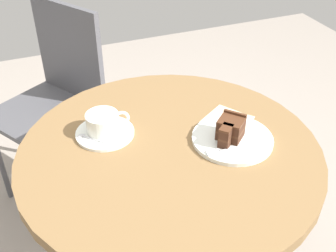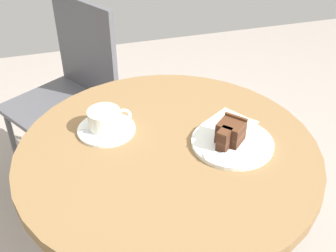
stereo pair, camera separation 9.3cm
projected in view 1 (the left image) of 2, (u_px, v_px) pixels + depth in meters
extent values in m
cylinder|color=brown|center=(170.00, 153.00, 1.18)|extent=(0.84, 0.84, 0.03)
cylinder|color=silver|center=(169.00, 232.00, 1.37)|extent=(0.07, 0.07, 0.63)
cylinder|color=silver|center=(105.00, 133.00, 1.21)|extent=(0.17, 0.17, 0.01)
cylinder|color=silver|center=(103.00, 123.00, 1.20)|extent=(0.09, 0.09, 0.06)
cylinder|color=beige|center=(102.00, 115.00, 1.18)|extent=(0.08, 0.08, 0.00)
torus|color=silver|center=(121.00, 119.00, 1.21)|extent=(0.05, 0.01, 0.05)
cube|color=silver|center=(96.00, 140.00, 1.18)|extent=(0.06, 0.06, 0.00)
ellipsoid|color=silver|center=(81.00, 136.00, 1.19)|extent=(0.02, 0.02, 0.00)
cylinder|color=silver|center=(232.00, 139.00, 1.19)|extent=(0.23, 0.23, 0.01)
cube|color=#422619|center=(230.00, 134.00, 1.18)|extent=(0.09, 0.09, 0.02)
cube|color=#422619|center=(225.00, 141.00, 1.15)|extent=(0.05, 0.05, 0.02)
cube|color=#4C2B19|center=(231.00, 129.00, 1.17)|extent=(0.09, 0.09, 0.01)
cube|color=#4C2B19|center=(226.00, 137.00, 1.14)|extent=(0.05, 0.05, 0.01)
cube|color=#422619|center=(231.00, 125.00, 1.16)|extent=(0.09, 0.09, 0.02)
cube|color=#422619|center=(226.00, 133.00, 1.13)|extent=(0.05, 0.05, 0.02)
cube|color=#4C2B19|center=(232.00, 120.00, 1.15)|extent=(0.09, 0.09, 0.01)
cube|color=#4C2B19|center=(226.00, 128.00, 1.12)|extent=(0.05, 0.05, 0.01)
cube|color=#4C2B19|center=(234.00, 122.00, 1.19)|extent=(0.05, 0.05, 0.07)
cube|color=silver|center=(240.00, 148.00, 1.14)|extent=(0.12, 0.02, 0.00)
cube|color=silver|center=(213.00, 153.00, 1.13)|extent=(0.04, 0.03, 0.00)
cube|color=beige|center=(227.00, 120.00, 1.27)|extent=(0.17, 0.17, 0.00)
cube|color=beige|center=(231.00, 121.00, 1.27)|extent=(0.16, 0.16, 0.00)
cylinder|color=#4C4C51|center=(0.00, 160.00, 1.84)|extent=(0.02, 0.02, 0.44)
cylinder|color=#4C4C51|center=(49.00, 191.00, 1.69)|extent=(0.02, 0.02, 0.44)
cylinder|color=#4C4C51|center=(57.00, 126.00, 2.05)|extent=(0.02, 0.02, 0.44)
cylinder|color=#4C4C51|center=(105.00, 151.00, 1.90)|extent=(0.02, 0.02, 0.44)
cube|color=#4C4C51|center=(45.00, 113.00, 1.74)|extent=(0.52, 0.52, 0.02)
cube|color=#4C4C51|center=(69.00, 51.00, 1.73)|extent=(0.21, 0.32, 0.40)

